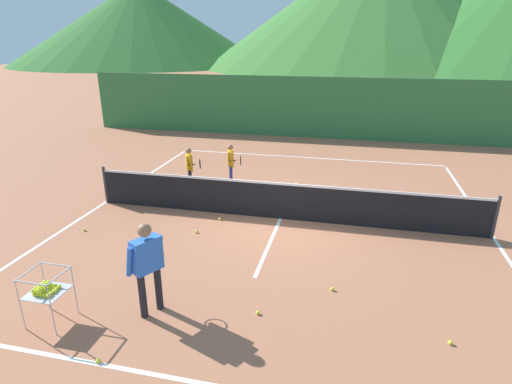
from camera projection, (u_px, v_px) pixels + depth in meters
name	position (u px, v px, depth m)	size (l,w,h in m)	color
ground_plane	(281.00, 219.00, 10.65)	(120.00, 120.00, 0.00)	#A86647
line_baseline_far	(307.00, 158.00, 16.10)	(10.01, 0.08, 0.01)	white
line_sideline_west	(106.00, 202.00, 11.71)	(0.08, 11.57, 0.01)	white
line_sideline_east	(494.00, 239.00, 9.58)	(0.08, 11.57, 0.01)	white
line_service_center	(281.00, 219.00, 10.65)	(0.08, 5.77, 0.01)	white
tennis_net	(281.00, 201.00, 10.47)	(9.97, 0.08, 1.05)	#333338
instructor	(147.00, 260.00, 6.68)	(0.53, 0.82, 1.64)	black
student_0	(190.00, 165.00, 12.52)	(0.60, 0.53, 1.28)	black
student_1	(231.00, 161.00, 12.90)	(0.55, 0.54, 1.29)	navy
ball_cart	(46.00, 290.00, 6.59)	(0.58, 0.58, 0.90)	#B7B7BC
tennis_ball_0	(159.00, 247.00, 9.11)	(0.07, 0.07, 0.07)	yellow
tennis_ball_1	(450.00, 343.00, 6.26)	(0.07, 0.07, 0.07)	yellow
tennis_ball_2	(258.00, 313.00, 6.94)	(0.07, 0.07, 0.07)	yellow
tennis_ball_3	(84.00, 230.00, 9.96)	(0.07, 0.07, 0.07)	yellow
tennis_ball_4	(98.00, 361.00, 5.90)	(0.07, 0.07, 0.07)	yellow
tennis_ball_5	(197.00, 232.00, 9.86)	(0.07, 0.07, 0.07)	yellow
tennis_ball_6	(332.00, 289.00, 7.60)	(0.07, 0.07, 0.07)	yellow
tennis_ball_7	(220.00, 219.00, 10.55)	(0.07, 0.07, 0.07)	yellow
windscreen_fence	(317.00, 108.00, 18.87)	(22.03, 0.08, 2.76)	#33753D
hill_0	(141.00, 23.00, 73.53)	(44.84, 44.84, 13.69)	#2D6628
hill_2	(381.00, 3.00, 64.35)	(55.54, 55.54, 19.02)	#38702D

